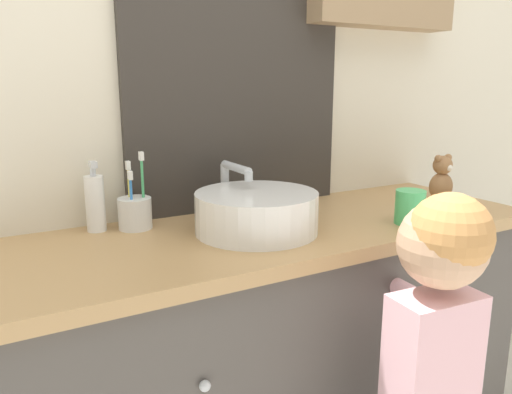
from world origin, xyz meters
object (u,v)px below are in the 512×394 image
Objects in this scene: toothbrush_holder at (135,212)px; soap_dispenser at (95,202)px; teddy_bear at (442,179)px; sink_basin at (256,211)px; child_figure at (433,355)px; drinking_cup at (410,207)px.

toothbrush_holder reaches higher than soap_dispenser.
toothbrush_holder is 0.96m from teddy_bear.
sink_basin is 0.52m from child_figure.
sink_basin is at bearing -34.58° from toothbrush_holder.
child_figure is (0.20, -0.41, -0.25)m from sink_basin.
sink_basin is at bearing 160.46° from drinking_cup.
soap_dispenser reaches higher than child_figure.
soap_dispenser is 0.82m from drinking_cup.
soap_dispenser is (-0.09, 0.03, 0.03)m from toothbrush_holder.
drinking_cup is at bearing -153.16° from teddy_bear.
teddy_bear reaches higher than drinking_cup.
teddy_bear is 1.62× the size of drinking_cup.
child_figure is 6.56× the size of teddy_bear.
toothbrush_holder is 1.34× the size of teddy_bear.
toothbrush_holder is 0.78m from child_figure.
sink_basin reaches higher than teddy_bear.
soap_dispenser is at bearing 149.57° from sink_basin.
teddy_bear is (0.68, 0.01, 0.02)m from sink_basin.
child_figure reaches higher than drinking_cup.
child_figure is (0.55, -0.62, -0.27)m from soap_dispenser.
soap_dispenser is 1.22× the size of teddy_bear.
toothbrush_holder reaches higher than sink_basin.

